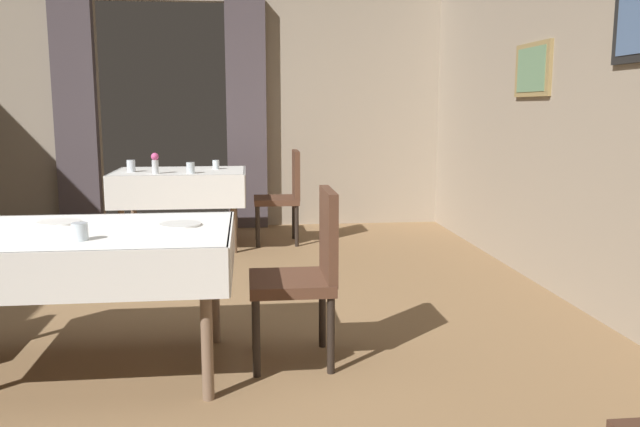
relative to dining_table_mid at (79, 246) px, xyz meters
name	(u,v)px	position (x,y,z in m)	size (l,w,h in m)	color
ground	(74,371)	(-0.07, 0.02, -0.67)	(10.08, 10.08, 0.00)	olive
wall_back	(163,93)	(-0.07, 4.21, 0.85)	(6.40, 0.27, 3.00)	gray
dining_table_mid	(79,246)	(0.00, 0.00, 0.00)	(1.53, 1.00, 0.75)	#7A604C
dining_table_far	(180,182)	(0.20, 3.07, -0.03)	(1.25, 0.90, 0.75)	#7A604C
chair_mid_right	(306,267)	(1.15, 0.04, -0.15)	(0.44, 0.44, 0.93)	black
chair_far_right	(284,192)	(1.21, 3.15, -0.15)	(0.44, 0.44, 0.93)	black
plate_mid_a	(180,224)	(0.50, 0.07, 0.09)	(0.21, 0.21, 0.01)	white
glass_mid_b	(80,232)	(0.08, -0.26, 0.12)	(0.07, 0.07, 0.08)	silver
plate_mid_d	(59,222)	(-0.14, 0.21, 0.09)	(0.22, 0.22, 0.01)	white
flower_vase_far	(155,162)	(0.01, 2.80, 0.19)	(0.07, 0.07, 0.19)	silver
glass_far_b	(131,166)	(-0.24, 2.99, 0.14)	(0.08, 0.08, 0.11)	silver
glass_far_c	(216,165)	(0.54, 3.18, 0.13)	(0.07, 0.07, 0.09)	silver
glass_far_d	(191,168)	(0.33, 2.78, 0.13)	(0.08, 0.08, 0.10)	silver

